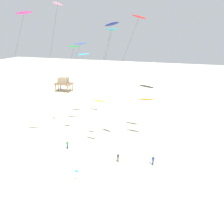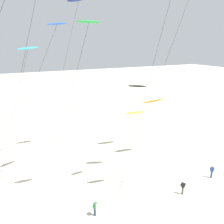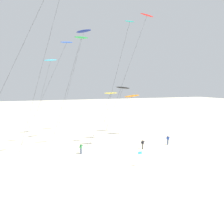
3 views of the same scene
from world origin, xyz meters
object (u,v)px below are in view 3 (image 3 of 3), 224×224
at_px(kite_red, 146,18).
at_px(kite_flyer_nearest, 168,140).
at_px(kite_flyer_middle, 143,144).
at_px(marker_flag, 139,156).
at_px(kite_green, 81,39).
at_px(kite_cyan, 50,61).
at_px(kite_yellow, 110,94).
at_px(kite_flyer_furthest, 81,148).
at_px(kite_orange, 132,96).
at_px(kite_blue, 66,44).
at_px(kite_teal, 128,26).
at_px(kite_navy, 84,32).
at_px(kite_black, 123,88).

height_order(kite_red, kite_flyer_nearest, kite_red).
xyz_separation_m(kite_flyer_middle, marker_flag, (-4.23, -6.87, 0.60)).
bearing_deg(kite_green, kite_cyan, 108.43).
bearing_deg(marker_flag, kite_red, 58.28).
relative_size(kite_green, kite_yellow, 1.95).
height_order(kite_green, kite_flyer_furthest, kite_green).
relative_size(kite_red, kite_flyer_nearest, 13.79).
bearing_deg(kite_orange, kite_blue, -179.11).
distance_m(kite_teal, kite_flyer_nearest, 20.72).
relative_size(kite_orange, kite_yellow, 0.94).
xyz_separation_m(kite_red, kite_flyer_nearest, (3.83, -1.98, -21.25)).
bearing_deg(kite_yellow, kite_flyer_furthest, -159.99).
height_order(kite_yellow, kite_flyer_middle, kite_yellow).
bearing_deg(kite_navy, kite_blue, -129.05).
xyz_separation_m(kite_green, kite_flyer_middle, (9.32, -4.08, -17.07)).
xyz_separation_m(kite_black, kite_flyer_furthest, (-12.16, -11.92, -9.21)).
distance_m(kite_cyan, kite_yellow, 16.45).
relative_size(kite_yellow, marker_flag, 4.51).
bearing_deg(kite_orange, kite_red, -96.27).
bearing_deg(kite_green, kite_teal, -16.06).
bearing_deg(kite_red, kite_blue, 152.40).
bearing_deg(kite_blue, kite_green, -74.34).
distance_m(kite_red, kite_green, 11.97).
relative_size(kite_navy, kite_flyer_nearest, 13.60).
relative_size(kite_red, kite_teal, 1.09).
bearing_deg(kite_teal, kite_black, 70.90).
bearing_deg(kite_flyer_furthest, kite_flyer_middle, -6.90).
bearing_deg(kite_yellow, marker_flag, -88.35).
distance_m(kite_flyer_furthest, marker_flag, 10.08).
height_order(kite_red, kite_yellow, kite_red).
distance_m(kite_black, kite_green, 16.47).
height_order(kite_red, kite_black, kite_red).
relative_size(kite_cyan, kite_flyer_middle, 9.65).
relative_size(kite_teal, marker_flag, 10.04).
bearing_deg(marker_flag, kite_flyer_middle, 58.35).
distance_m(kite_black, kite_cyan, 16.35).
relative_size(kite_flyer_nearest, kite_flyer_furthest, 1.00).
bearing_deg(kite_black, marker_flag, -107.20).
xyz_separation_m(kite_black, kite_cyan, (-15.16, 2.57, 5.55)).
bearing_deg(kite_blue, kite_flyer_nearest, -27.52).
height_order(kite_flyer_middle, kite_flyer_furthest, same).
height_order(kite_cyan, kite_flyer_nearest, kite_cyan).
bearing_deg(kite_navy, kite_cyan, 176.73).
bearing_deg(kite_black, kite_green, -141.20).
bearing_deg(kite_black, kite_cyan, 170.39).
distance_m(kite_black, kite_yellow, 11.83).
relative_size(kite_blue, kite_cyan, 1.16).
xyz_separation_m(kite_blue, kite_flyer_furthest, (0.66, -8.36, -17.21)).
height_order(kite_navy, marker_flag, kite_navy).
relative_size(kite_navy, kite_teal, 1.08).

